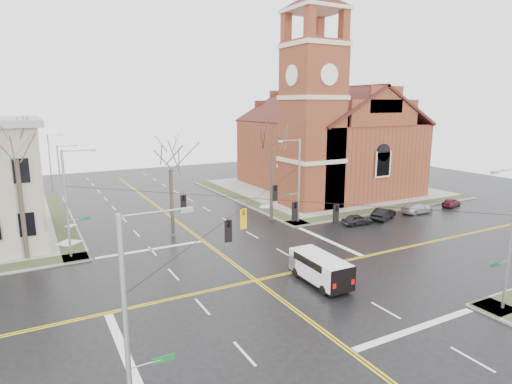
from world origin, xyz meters
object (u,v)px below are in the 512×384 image
signal_pole_se (510,236)px  tree_nw_near (170,165)px  parked_car_d (451,202)px  tree_nw_far (15,152)px  church (324,134)px  parked_car_a (357,220)px  parked_car_b (383,214)px  parked_car_c (417,208)px  signal_pole_nw (68,201)px  tree_ne (272,144)px  streetlight_north_b (51,158)px  signal_pole_ne (298,178)px  signal_pole_sw (131,326)px  streetlight_north_a (61,176)px  cargo_van (318,267)px

signal_pole_se → tree_nw_near: 28.59m
parked_car_d → tree_nw_far: bearing=70.4°
church → parked_car_a: (-8.16, -16.97, -7.85)m
church → parked_car_b: bearing=-103.5°
parked_car_a → parked_car_c: size_ratio=0.80×
signal_pole_nw → tree_ne: tree_ne is taller
signal_pole_nw → streetlight_north_b: bearing=89.0°
signal_pole_ne → signal_pole_sw: same height
streetlight_north_b → parked_car_a: bearing=-55.8°
signal_pole_ne → parked_car_a: bearing=-34.9°
signal_pole_nw → parked_car_a: 28.51m
tree_nw_near → tree_ne: tree_ne is taller
streetlight_north_a → tree_ne: 24.98m
signal_pole_ne → cargo_van: bearing=-118.2°
parked_car_d → streetlight_north_b: bearing=33.3°
church → signal_pole_se: size_ratio=3.06×
streetlight_north_b → parked_car_a: streetlight_north_b is taller
church → streetlight_north_b: 42.53m
signal_pole_se → parked_car_c: 25.17m
parked_car_a → tree_nw_far: 32.85m
streetlight_north_a → parked_car_b: bearing=-32.3°
streetlight_north_b → cargo_van: size_ratio=1.47×
streetlight_north_b → cargo_van: 52.57m
parked_car_b → tree_ne: size_ratio=0.34×
signal_pole_ne → signal_pole_se: same height
signal_pole_nw → parked_car_a: bearing=-7.5°
signal_pole_ne → tree_nw_near: tree_nw_near is taller
streetlight_north_a → parked_car_c: bearing=-28.1°
signal_pole_se → streetlight_north_a: size_ratio=1.12×
church → tree_ne: size_ratio=2.32×
parked_car_b → cargo_van: bearing=99.2°
signal_pole_se → tree_nw_near: (-13.23, 25.26, 2.03)m
signal_pole_nw → tree_ne: size_ratio=0.76×
signal_pole_se → parked_car_b: (9.43, 19.61, -4.29)m
streetlight_north_b → tree_nw_far: tree_nw_far is taller
cargo_van → parked_car_a: cargo_van is taller
signal_pole_sw → cargo_van: size_ratio=1.66×
streetlight_north_a → streetlight_north_b: 20.00m
cargo_van → parked_car_a: (12.75, 10.24, -0.63)m
streetlight_north_b → streetlight_north_a: bearing=-90.0°
signal_pole_nw → streetlight_north_b: 36.51m
streetlight_north_a → signal_pole_se: bearing=-60.9°
signal_pole_ne → signal_pole_sw: 32.28m
signal_pole_se → tree_ne: tree_ne is taller
signal_pole_sw → signal_pole_se: bearing=0.0°
church → streetlight_north_b: size_ratio=3.44×
streetlight_north_a → tree_ne: tree_ne is taller
signal_pole_sw → parked_car_a: size_ratio=2.64×
signal_pole_ne → tree_ne: 4.60m
cargo_van → parked_car_c: cargo_van is taller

